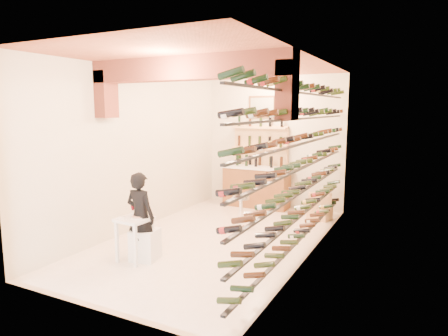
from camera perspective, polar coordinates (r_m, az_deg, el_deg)
name	(u,v)px	position (r m, az deg, el deg)	size (l,w,h in m)	color
ground	(217,239)	(7.53, -1.05, -10.14)	(6.00, 6.00, 0.00)	white
room_shell	(209,118)	(6.91, -2.13, 7.21)	(3.52, 6.02, 3.21)	beige
wine_rack	(299,162)	(6.61, 10.70, 0.90)	(0.32, 5.70, 2.56)	black
back_counter	(256,185)	(9.84, 4.66, -2.51)	(1.70, 0.62, 1.29)	brown
back_shelving	(260,159)	(9.96, 5.23, 1.32)	(1.40, 0.31, 2.73)	#E0B57E
tasting_table	(134,225)	(6.50, -12.74, -8.06)	(0.52, 0.52, 0.85)	white
white_stool	(145,245)	(6.60, -11.24, -10.73)	(0.40, 0.40, 0.50)	white
person	(140,216)	(6.48, -11.92, -6.82)	(0.52, 0.34, 1.43)	black
chrome_barstool	(241,210)	(8.01, 2.45, -6.04)	(0.35, 0.35, 0.68)	silver
crate_lower	(320,213)	(9.01, 13.57, -6.31)	(0.47, 0.33, 0.28)	#E8B37F
crate_upper	(320,200)	(8.94, 13.63, -4.54)	(0.49, 0.34, 0.29)	#E8B37F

